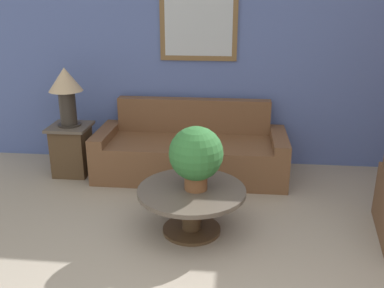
{
  "coord_description": "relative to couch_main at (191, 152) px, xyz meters",
  "views": [
    {
      "loc": [
        -0.03,
        -1.91,
        2.09
      ],
      "look_at": [
        -0.46,
        2.29,
        0.59
      ],
      "focal_mm": 40.0,
      "sensor_mm": 36.0,
      "label": 1
    }
  ],
  "objects": [
    {
      "name": "wall_back",
      "position": [
        0.52,
        0.49,
        1.03
      ],
      "size": [
        6.74,
        0.09,
        2.6
      ],
      "color": "#5166A8",
      "rests_on": "ground_plane"
    },
    {
      "name": "couch_main",
      "position": [
        0.0,
        0.0,
        0.0
      ],
      "size": [
        2.24,
        0.87,
        0.86
      ],
      "color": "brown",
      "rests_on": "ground_plane"
    },
    {
      "name": "coffee_table",
      "position": [
        0.14,
        -1.32,
        0.03
      ],
      "size": [
        0.98,
        0.98,
        0.43
      ],
      "color": "#4C3823",
      "rests_on": "ground_plane"
    },
    {
      "name": "side_table",
      "position": [
        -1.43,
        -0.12,
        0.03
      ],
      "size": [
        0.47,
        0.47,
        0.61
      ],
      "color": "#4C3823",
      "rests_on": "ground_plane"
    },
    {
      "name": "table_lamp",
      "position": [
        -1.43,
        -0.12,
        0.78
      ],
      "size": [
        0.39,
        0.39,
        0.68
      ],
      "color": "#2D2823",
      "rests_on": "side_table"
    },
    {
      "name": "potted_plant_on_table",
      "position": [
        0.18,
        -1.31,
        0.47
      ],
      "size": [
        0.48,
        0.48,
        0.58
      ],
      "color": "brown",
      "rests_on": "coffee_table"
    }
  ]
}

